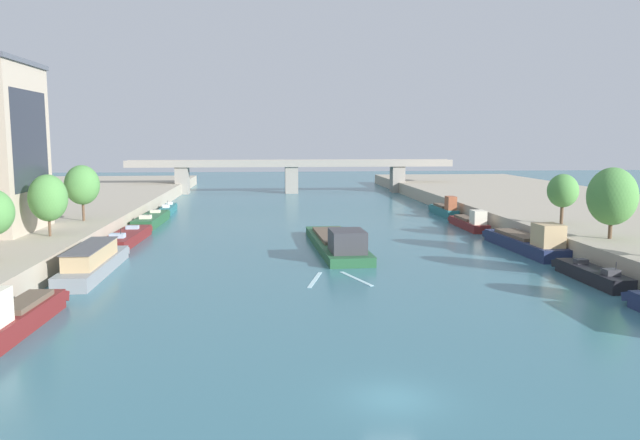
% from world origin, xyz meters
% --- Properties ---
extents(ground_plane, '(400.00, 400.00, 0.00)m').
position_xyz_m(ground_plane, '(0.00, 0.00, 0.00)').
color(ground_plane, '#386B7A').
extents(quay_right, '(36.00, 170.00, 2.30)m').
position_xyz_m(quay_right, '(41.89, 55.00, 1.15)').
color(quay_right, '#A89E89').
rests_on(quay_right, ground).
extents(barge_midriver, '(5.34, 22.85, 3.14)m').
position_xyz_m(barge_midriver, '(1.94, 39.07, 0.90)').
color(barge_midriver, '#235633').
rests_on(barge_midriver, ground).
extents(wake_behind_barge, '(5.60, 6.00, 0.03)m').
position_xyz_m(wake_behind_barge, '(0.13, 25.16, 0.01)').
color(wake_behind_barge, '#AAD6E0').
rests_on(wake_behind_barge, ground).
extents(moored_boat_left_far, '(2.65, 11.51, 3.48)m').
position_xyz_m(moored_boat_left_far, '(-21.66, 12.44, 1.04)').
color(moored_boat_left_far, maroon).
rests_on(moored_boat_left_far, ground).
extents(moored_boat_left_near, '(2.95, 16.23, 2.74)m').
position_xyz_m(moored_boat_left_near, '(-21.36, 29.20, 1.14)').
color(moored_boat_left_near, gray).
rests_on(moored_boat_left_near, ground).
extents(moored_boat_left_downstream, '(3.44, 14.62, 2.33)m').
position_xyz_m(moored_boat_left_downstream, '(-22.04, 46.26, 0.64)').
color(moored_boat_left_downstream, maroon).
rests_on(moored_boat_left_downstream, ground).
extents(moored_boat_left_midway, '(3.12, 14.74, 2.45)m').
position_xyz_m(moored_boat_left_midway, '(-21.93, 61.90, 0.70)').
color(moored_boat_left_midway, '#235633').
rests_on(moored_boat_left_midway, ground).
extents(moored_boat_left_second, '(2.07, 10.23, 2.24)m').
position_xyz_m(moored_boat_left_second, '(-21.72, 76.14, 0.61)').
color(moored_boat_left_second, '#23666B').
rests_on(moored_boat_left_second, ground).
extents(moored_boat_right_second, '(2.23, 10.40, 2.29)m').
position_xyz_m(moored_boat_right_second, '(21.84, 22.47, 0.63)').
color(moored_boat_right_second, black).
rests_on(moored_boat_right_second, ground).
extents(moored_boat_right_midway, '(3.83, 15.93, 3.62)m').
position_xyz_m(moored_boat_right_midway, '(22.25, 36.57, 1.07)').
color(moored_boat_right_midway, '#1E284C').
rests_on(moored_boat_right_midway, ground).
extents(moored_boat_right_far, '(2.28, 11.84, 2.85)m').
position_xyz_m(moored_boat_right_far, '(21.66, 54.05, 0.85)').
color(moored_boat_right_far, maroon).
rests_on(moored_boat_right_far, ground).
extents(moored_boat_right_end, '(1.92, 11.17, 3.38)m').
position_xyz_m(moored_boat_right_end, '(22.19, 67.85, 1.01)').
color(moored_boat_right_end, '#23666B').
rests_on(moored_boat_right_end, ground).
extents(tree_left_distant, '(3.81, 3.81, 6.25)m').
position_xyz_m(tree_left_distant, '(-27.65, 37.12, 6.18)').
color(tree_left_distant, brown).
rests_on(tree_left_distant, quay_left).
extents(tree_left_midway, '(4.05, 4.05, 6.67)m').
position_xyz_m(tree_left_midway, '(-27.64, 49.07, 6.60)').
color(tree_left_midway, brown).
rests_on(tree_left_midway, quay_left).
extents(tree_right_end_of_row, '(4.76, 4.76, 7.03)m').
position_xyz_m(tree_right_end_of_row, '(28.00, 30.58, 6.49)').
color(tree_right_end_of_row, brown).
rests_on(tree_right_end_of_row, quay_right).
extents(tree_right_far, '(3.50, 3.50, 5.77)m').
position_xyz_m(tree_right_far, '(28.24, 41.28, 6.13)').
color(tree_right_far, brown).
rests_on(tree_right_far, quay_right).
extents(bridge_far, '(71.78, 4.40, 7.35)m').
position_xyz_m(bridge_far, '(0.00, 111.09, 4.81)').
color(bridge_far, gray).
rests_on(bridge_far, ground).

